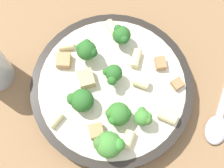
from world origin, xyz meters
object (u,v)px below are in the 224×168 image
Objects in this scene: chicken_chunk_2 at (160,63)px; chicken_chunk_4 at (86,79)px; chicken_chunk_3 at (64,60)px; broccoli_floret_3 at (122,35)px; broccoli_floret_2 at (80,99)px; rigatoni_0 at (141,83)px; rigatoni_1 at (56,122)px; rigatoni_3 at (113,28)px; rigatoni_4 at (136,58)px; chicken_chunk_0 at (177,84)px; rigatoni_5 at (66,46)px; broccoli_floret_5 at (143,117)px; broccoli_floret_6 at (86,50)px; broccoli_floret_4 at (108,145)px; rigatoni_6 at (128,140)px; spoon at (219,119)px; broccoli_floret_0 at (118,114)px; chicken_chunk_1 at (96,131)px; broccoli_floret_1 at (113,74)px; rigatoni_2 at (167,116)px.

chicken_chunk_4 is (0.04, 0.12, 0.00)m from chicken_chunk_2.
broccoli_floret_3 is at bearing -101.99° from chicken_chunk_3.
rigatoni_0 is at bearing -105.33° from broccoli_floret_2.
rigatoni_3 is at bearing -61.77° from rigatoni_1.
rigatoni_4 reaches higher than chicken_chunk_0.
rigatoni_3 is at bearing -54.61° from broccoli_floret_2.
rigatoni_1 is at bearing 142.64° from rigatoni_5.
broccoli_floret_5 is 0.16m from rigatoni_3.
chicken_chunk_4 reaches higher than chicken_chunk_0.
rigatoni_3 is at bearing -73.72° from broccoli_floret_6.
broccoli_floret_4 reaches higher than broccoli_floret_5.
rigatoni_6 reaches higher than spoon.
broccoli_floret_6 reaches higher than broccoli_floret_3.
broccoli_floret_0 is 1.52× the size of rigatoni_0.
chicken_chunk_1 is at bearing 132.10° from broccoli_floret_3.
broccoli_floret_0 is 0.15m from rigatoni_5.
rigatoni_1 is 0.18m from rigatoni_3.
rigatoni_3 is at bearing -41.60° from chicken_chunk_1.
broccoli_floret_1 is at bearing -83.82° from rigatoni_1.
chicken_chunk_4 is (0.11, -0.03, -0.02)m from broccoli_floret_4.
broccoli_floret_1 is 1.60× the size of chicken_chunk_3.
chicken_chunk_4 reaches higher than chicken_chunk_3.
broccoli_floret_5 is at bearing -179.84° from broccoli_floret_1.
rigatoni_2 is (-0.15, 0.01, -0.02)m from broccoli_floret_3.
rigatoni_2 is at bearing 126.71° from chicken_chunk_0.
broccoli_floret_1 is 1.49× the size of rigatoni_5.
chicken_chunk_2 is (0.06, -0.08, -0.01)m from broccoli_floret_5.
rigatoni_4 is at bearing -127.81° from broccoli_floret_6.
broccoli_floret_5 is at bearing -109.03° from chicken_chunk_1.
chicken_chunk_3 is (0.15, 0.05, -0.01)m from broccoli_floret_5.
broccoli_floret_6 is 1.98× the size of chicken_chunk_1.
rigatoni_4 is (0.09, -0.12, -0.02)m from broccoli_floret_4.
broccoli_floret_3 reaches higher than rigatoni_4.
broccoli_floret_6 is 1.42× the size of rigatoni_4.
broccoli_floret_1 is 1.41× the size of rigatoni_1.
broccoli_floret_0 is 0.08m from chicken_chunk_4.
broccoli_floret_2 is 0.82× the size of broccoli_floret_4.
rigatoni_5 is 1.25× the size of chicken_chunk_2.
rigatoni_5 is at bearing 45.66° from rigatoni_4.
broccoli_floret_4 is 2.85× the size of chicken_chunk_0.
broccoli_floret_4 reaches higher than rigatoni_6.
chicken_chunk_4 is (0.09, 0.12, 0.00)m from chicken_chunk_0.
rigatoni_5 is 0.16m from chicken_chunk_2.
broccoli_floret_3 is 0.08m from chicken_chunk_2.
chicken_chunk_0 is at bearing -81.39° from broccoli_floret_4.
broccoli_floret_4 is at bearing 139.72° from broccoli_floret_3.
broccoli_floret_5 is at bearing 60.64° from spoon.
rigatoni_6 is (-0.04, 0.01, -0.01)m from broccoli_floret_0.
rigatoni_6 is at bearing 140.06° from rigatoni_4.
broccoli_floret_1 is 1.40× the size of rigatoni_6.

